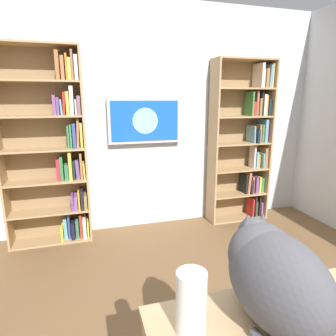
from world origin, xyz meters
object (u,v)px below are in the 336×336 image
at_px(bookshelf_right, 55,150).
at_px(bookshelf_left, 246,142).
at_px(wall_mounted_tv, 145,121).
at_px(paper_towel_roll, 191,302).
at_px(cat, 272,273).

bearing_deg(bookshelf_right, bookshelf_left, 179.99).
bearing_deg(wall_mounted_tv, bookshelf_right, 4.74).
bearing_deg(bookshelf_right, paper_towel_roll, 104.50).
xyz_separation_m(cat, paper_towel_roll, (0.32, -0.01, -0.07)).
relative_size(bookshelf_right, cat, 3.46).
xyz_separation_m(bookshelf_left, paper_towel_roll, (1.69, 2.49, -0.15)).
height_order(bookshelf_left, cat, bookshelf_left).
bearing_deg(cat, bookshelf_right, -69.04).
xyz_separation_m(bookshelf_right, cat, (-0.96, 2.50, -0.09)).
xyz_separation_m(bookshelf_right, paper_towel_roll, (-0.64, 2.49, -0.16)).
distance_m(bookshelf_left, paper_towel_roll, 3.01).
relative_size(wall_mounted_tv, paper_towel_roll, 3.70).
relative_size(bookshelf_right, paper_towel_roll, 9.05).
height_order(bookshelf_left, paper_towel_roll, bookshelf_left).
bearing_deg(cat, wall_mounted_tv, -91.24).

